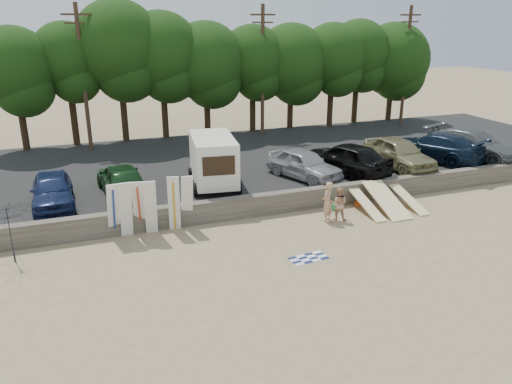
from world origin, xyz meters
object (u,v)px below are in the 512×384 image
Objects in this scene: car_5 at (435,147)px; car_6 at (473,144)px; beachgoer_b at (339,204)px; cooler at (335,207)px; beach_umbrella at (12,234)px; beachgoer_a at (327,202)px; car_0 at (52,190)px; car_4 at (399,153)px; car_1 at (121,178)px; car_2 at (304,164)px; car_3 at (346,158)px; box_trailer at (213,159)px.

car_6 is (2.51, -0.36, 0.03)m from car_5.
car_5 reaches higher than beachgoer_b.
cooler is 0.15× the size of beach_umbrella.
car_6 is 13.06m from beachgoer_a.
car_4 is (18.38, -0.26, 0.10)m from car_0.
car_0 is 4.23m from beach_umbrella.
car_0 is 0.97× the size of car_1.
car_4 is (5.90, -0.06, 0.08)m from car_2.
car_3 is 5.43m from beachgoer_a.
cooler is 14.15m from beach_umbrella.
beach_umbrella reaches higher than cooler.
box_trailer is at bearing -11.63° from beachgoer_b.
beachgoer_b is at bearing -148.02° from car_4.
beach_umbrella is (-1.40, -3.98, -0.30)m from car_0.
car_6 is (23.92, -0.02, 0.10)m from car_0.
box_trailer is 6.22m from beachgoer_a.
car_4 reaches higher than beachgoer_a.
car_1 reaches higher than beachgoer_a.
car_2 is at bearing 111.16° from cooler.
car_3 reaches higher than beachgoer_a.
beachgoer_a is at bearing -2.03° from beach_umbrella.
car_4 is 7.95m from beachgoer_a.
car_3 is 3.38m from car_4.
car_4 is 20.14m from beach_umbrella.
beachgoer_a is at bearing -117.12° from cooler.
beachgoer_a is 0.73× the size of beach_umbrella.
car_1 is 10.44m from beachgoer_b.
beachgoer_b is 1.40m from cooler.
beachgoer_b is (-0.28, -4.33, -0.68)m from car_2.
box_trailer reaches higher than car_1.
beachgoer_a is (11.65, -4.44, -0.52)m from car_0.
car_1 reaches higher than car_0.
car_1 reaches higher than beachgoer_b.
car_2 reaches higher than beachgoer_a.
car_4 is at bearing -111.80° from beachgoer_b.
car_0 is 13.20m from cooler.
car_6 is at bearing 160.52° from beachgoer_a.
car_2 is at bearing 176.75° from car_4.
beachgoer_b is (12.21, -4.52, -0.67)m from car_0.
box_trailer reaches higher than beach_umbrella.
car_0 is 15.01m from car_3.
car_6 is at bearing 33.94° from cooler.
beachgoer_b is at bearing -2.26° from beach_umbrella.
car_3 is 8.92m from car_6.
beachgoer_b is at bearing 133.01° from beachgoer_a.
beach_umbrella is (-16.40, -3.76, -0.42)m from car_3.
car_1 is 9.91m from beachgoer_a.
car_3 is 1.03× the size of car_4.
car_5 is 3.60× the size of beachgoer_b.
car_5 is (13.81, 0.22, -0.61)m from box_trailer.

